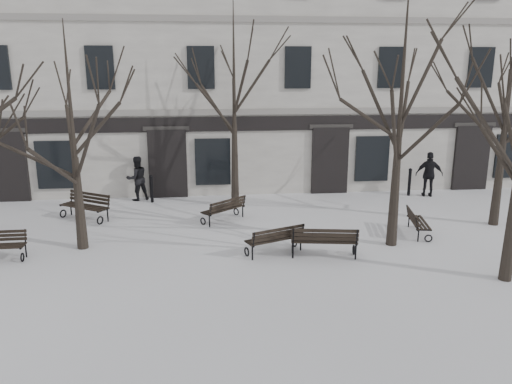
{
  "coord_description": "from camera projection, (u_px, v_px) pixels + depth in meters",
  "views": [
    {
      "loc": [
        -1.95,
        -13.06,
        5.46
      ],
      "look_at": [
        -0.26,
        3.0,
        1.38
      ],
      "focal_mm": 35.0,
      "sensor_mm": 36.0,
      "label": 1
    }
  ],
  "objects": [
    {
      "name": "ground",
      "position": [
        276.0,
        265.0,
        14.13
      ],
      "size": [
        100.0,
        100.0,
        0.0
      ],
      "primitive_type": "plane",
      "color": "white",
      "rests_on": "ground"
    },
    {
      "name": "building",
      "position": [
        241.0,
        65.0,
        25.27
      ],
      "size": [
        40.4,
        10.2,
        11.4
      ],
      "color": "silver",
      "rests_on": "ground"
    },
    {
      "name": "tree_1",
      "position": [
        71.0,
        110.0,
        14.39
      ],
      "size": [
        4.73,
        4.73,
        6.75
      ],
      "color": "black",
      "rests_on": "ground"
    },
    {
      "name": "tree_2",
      "position": [
        403.0,
        81.0,
        14.47
      ],
      "size": [
        5.66,
        5.66,
        8.08
      ],
      "color": "black",
      "rests_on": "ground"
    },
    {
      "name": "tree_5",
      "position": [
        234.0,
        82.0,
        18.89
      ],
      "size": [
        5.47,
        5.47,
        7.81
      ],
      "color": "black",
      "rests_on": "ground"
    },
    {
      "name": "tree_6",
      "position": [
        511.0,
        74.0,
        16.44
      ],
      "size": [
        5.84,
        5.84,
        8.34
      ],
      "color": "black",
      "rests_on": "ground"
    },
    {
      "name": "bench_1",
      "position": [
        275.0,
        239.0,
        14.82
      ],
      "size": [
        1.85,
        1.26,
        0.89
      ],
      "rotation": [
        0.0,
        0.0,
        3.54
      ],
      "color": "black",
      "rests_on": "ground"
    },
    {
      "name": "bench_2",
      "position": [
        324.0,
        240.0,
        14.54
      ],
      "size": [
        2.0,
        0.98,
        0.97
      ],
      "rotation": [
        0.0,
        0.0,
        2.98
      ],
      "color": "black",
      "rests_on": "ground"
    },
    {
      "name": "bench_3",
      "position": [
        86.0,
        205.0,
        18.21
      ],
      "size": [
        1.96,
        1.61,
        0.97
      ],
      "rotation": [
        0.0,
        0.0,
        -0.58
      ],
      "color": "black",
      "rests_on": "ground"
    },
    {
      "name": "bench_4",
      "position": [
        224.0,
        209.0,
        17.96
      ],
      "size": [
        1.7,
        1.58,
        0.87
      ],
      "rotation": [
        0.0,
        0.0,
        3.85
      ],
      "color": "black",
      "rests_on": "ground"
    },
    {
      "name": "bench_5",
      "position": [
        417.0,
        222.0,
        16.58
      ],
      "size": [
        0.88,
        1.67,
        0.81
      ],
      "rotation": [
        0.0,
        0.0,
        1.37
      ],
      "color": "black",
      "rests_on": "ground"
    },
    {
      "name": "bollard_a",
      "position": [
        152.0,
        188.0,
        20.45
      ],
      "size": [
        0.15,
        0.15,
        1.15
      ],
      "color": "black",
      "rests_on": "ground"
    },
    {
      "name": "bollard_b",
      "position": [
        410.0,
        181.0,
        21.52
      ],
      "size": [
        0.15,
        0.15,
        1.21
      ],
      "color": "black",
      "rests_on": "ground"
    },
    {
      "name": "pedestrian_b",
      "position": [
        138.0,
        200.0,
        20.93
      ],
      "size": [
        1.13,
        1.04,
        1.86
      ],
      "primitive_type": "imported",
      "rotation": [
        0.0,
        0.0,
        3.62
      ],
      "color": "black",
      "rests_on": "ground"
    },
    {
      "name": "pedestrian_c",
      "position": [
        427.0,
        196.0,
        21.56
      ],
      "size": [
        1.22,
        0.76,
        1.93
      ],
      "primitive_type": "imported",
      "rotation": [
        0.0,
        0.0,
        2.87
      ],
      "color": "black",
      "rests_on": "ground"
    }
  ]
}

